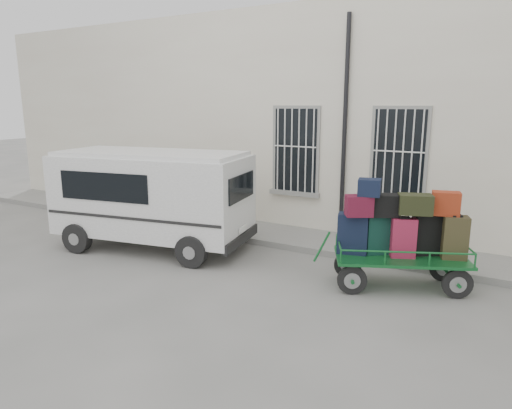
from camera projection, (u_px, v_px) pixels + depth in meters
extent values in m
plane|color=slate|center=(254.00, 266.00, 9.97)|extent=(80.00, 80.00, 0.00)
cube|color=beige|center=(342.00, 120.00, 14.00)|extent=(24.00, 5.00, 6.00)
cylinder|color=black|center=(344.00, 131.00, 11.39)|extent=(0.11, 0.11, 5.60)
cube|color=black|center=(296.00, 150.00, 12.21)|extent=(1.20, 0.08, 2.20)
cube|color=gray|center=(295.00, 193.00, 12.44)|extent=(1.45, 0.22, 0.12)
cube|color=black|center=(399.00, 156.00, 10.91)|extent=(1.20, 0.08, 2.20)
cube|color=gray|center=(395.00, 203.00, 11.14)|extent=(1.45, 0.22, 0.12)
cube|color=gray|center=(296.00, 238.00, 11.82)|extent=(24.00, 1.70, 0.15)
cylinder|color=black|center=(352.00, 280.00, 8.43)|extent=(0.53, 0.28, 0.55)
cylinder|color=gray|center=(352.00, 280.00, 8.43)|extent=(0.32, 0.21, 0.30)
cylinder|color=black|center=(348.00, 265.00, 9.25)|extent=(0.53, 0.28, 0.55)
cylinder|color=gray|center=(348.00, 265.00, 9.25)|extent=(0.32, 0.21, 0.30)
cylinder|color=black|center=(457.00, 284.00, 8.25)|extent=(0.53, 0.28, 0.55)
cylinder|color=gray|center=(457.00, 284.00, 8.25)|extent=(0.32, 0.21, 0.30)
cylinder|color=black|center=(443.00, 268.00, 9.07)|extent=(0.53, 0.28, 0.55)
cylinder|color=gray|center=(443.00, 268.00, 9.07)|extent=(0.32, 0.21, 0.30)
cube|color=#166029|center=(401.00, 257.00, 8.68)|extent=(2.67, 2.00, 0.06)
cylinder|color=#166029|center=(322.00, 247.00, 8.79)|extent=(0.31, 0.17, 0.62)
cube|color=black|center=(353.00, 234.00, 8.77)|extent=(0.63, 0.44, 0.78)
cube|color=black|center=(354.00, 213.00, 8.69)|extent=(0.27, 0.23, 0.03)
cube|color=black|center=(378.00, 234.00, 8.76)|extent=(0.55, 0.50, 0.76)
cube|color=black|center=(379.00, 214.00, 8.67)|extent=(0.23, 0.20, 0.03)
cube|color=maroon|center=(403.00, 238.00, 8.53)|extent=(0.50, 0.38, 0.75)
cube|color=black|center=(405.00, 218.00, 8.45)|extent=(0.21, 0.17, 0.03)
cube|color=black|center=(426.00, 233.00, 8.69)|extent=(0.56, 0.49, 0.84)
cube|color=black|center=(428.00, 211.00, 8.59)|extent=(0.23, 0.20, 0.03)
cube|color=#2E2C17|center=(455.00, 238.00, 8.47)|extent=(0.52, 0.44, 0.81)
cube|color=black|center=(457.00, 216.00, 8.38)|extent=(0.23, 0.22, 0.03)
cube|color=#52101E|center=(359.00, 206.00, 8.50)|extent=(0.59, 0.53, 0.39)
cube|color=black|center=(383.00, 205.00, 8.57)|extent=(0.68, 0.59, 0.41)
cube|color=black|center=(415.00, 204.00, 8.41)|extent=(0.69, 0.56, 0.37)
cube|color=#93431A|center=(446.00, 203.00, 8.45)|extent=(0.54, 0.40, 0.44)
cube|color=black|center=(369.00, 187.00, 8.41)|extent=(0.46, 0.41, 0.32)
cube|color=silver|center=(152.00, 194.00, 11.00)|extent=(4.87, 2.76, 1.88)
cube|color=silver|center=(150.00, 154.00, 10.79)|extent=(4.64, 2.57, 0.10)
cube|color=black|center=(74.00, 175.00, 11.66)|extent=(0.49, 1.73, 0.79)
cube|color=black|center=(103.00, 187.00, 10.22)|extent=(2.27, 0.44, 0.65)
cube|color=black|center=(241.00, 187.00, 10.18)|extent=(0.30, 1.45, 0.57)
cube|color=black|center=(241.00, 239.00, 10.45)|extent=(0.44, 1.92, 0.23)
cube|color=white|center=(243.00, 229.00, 10.38)|extent=(0.11, 0.44, 0.13)
cylinder|color=black|center=(77.00, 238.00, 10.82)|extent=(0.74, 0.35, 0.71)
cylinder|color=black|center=(125.00, 219.00, 12.59)|extent=(0.74, 0.35, 0.71)
cylinder|color=black|center=(191.00, 251.00, 9.84)|extent=(0.74, 0.35, 0.71)
cylinder|color=black|center=(226.00, 229.00, 11.61)|extent=(0.74, 0.35, 0.71)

